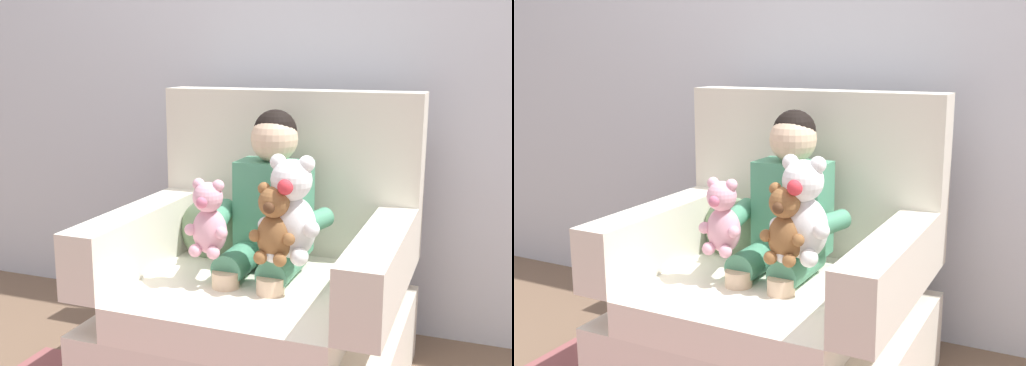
# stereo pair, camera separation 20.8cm
# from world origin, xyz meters

# --- Properties ---
(back_wall) EXTENTS (6.00, 0.10, 2.60)m
(back_wall) POSITION_xyz_m (0.00, 0.67, 1.30)
(back_wall) COLOR silver
(back_wall) RESTS_ON ground
(armchair) EXTENTS (1.02, 0.88, 1.04)m
(armchair) POSITION_xyz_m (0.00, 0.06, 0.33)
(armchair) COLOR silver
(armchair) RESTS_ON ground
(seated_child) EXTENTS (0.45, 0.39, 0.82)m
(seated_child) POSITION_xyz_m (0.01, 0.07, 0.62)
(seated_child) COLOR #4C9370
(seated_child) RESTS_ON armchair
(plush_brown) EXTENTS (0.16, 0.13, 0.26)m
(plush_brown) POSITION_xyz_m (0.10, -0.12, 0.64)
(plush_brown) COLOR brown
(plush_brown) RESTS_ON armchair
(plush_white) EXTENTS (0.21, 0.17, 0.35)m
(plush_white) POSITION_xyz_m (0.15, -0.08, 0.68)
(plush_white) COLOR white
(plush_white) RESTS_ON armchair
(plush_pink) EXTENTS (0.15, 0.13, 0.26)m
(plush_pink) POSITION_xyz_m (-0.12, -0.13, 0.64)
(plush_pink) COLOR #EAA8BC
(plush_pink) RESTS_ON armchair
(throw_pillow) EXTENTS (0.26, 0.12, 0.26)m
(throw_pillow) POSITION_xyz_m (-0.25, 0.16, 0.51)
(throw_pillow) COLOR slate
(throw_pillow) RESTS_ON armchair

